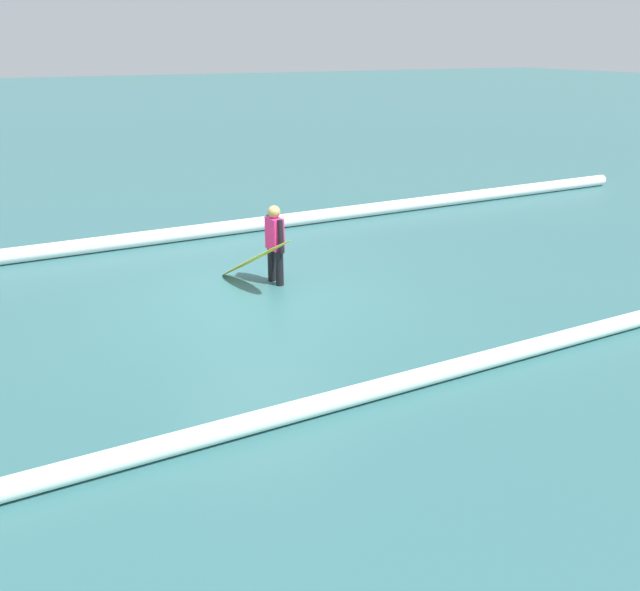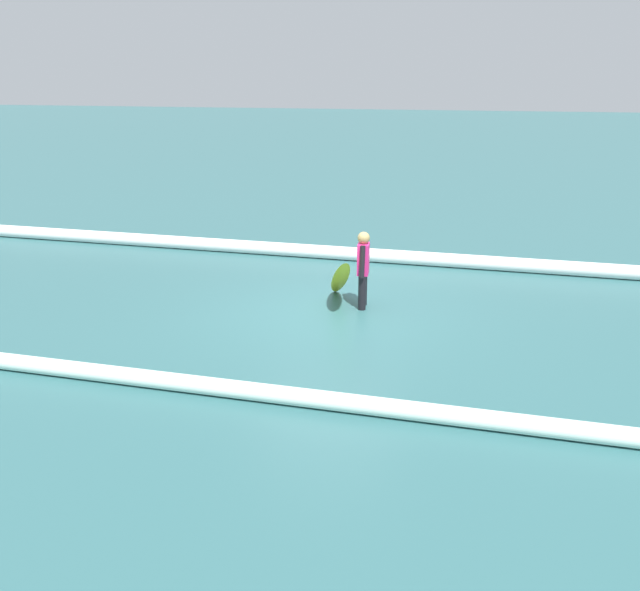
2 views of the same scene
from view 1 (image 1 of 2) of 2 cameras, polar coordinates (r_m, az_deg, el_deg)
The scene contains 5 objects.
ground_plane at distance 10.64m, azimuth -5.66°, elevation -0.13°, with size 164.98×164.98×0.00m, color #2F5F61.
surfer at distance 10.99m, azimuth -4.12°, elevation 4.99°, with size 0.24×0.58×1.41m.
surfboard at distance 10.88m, azimuth -5.99°, elevation 3.34°, with size 0.91×1.84×1.09m.
wave_crest_foreground at distance 14.29m, azimuth -7.53°, elevation 6.21°, with size 0.31×0.31×23.19m, color white.
wave_crest_midground at distance 7.57m, azimuth 4.27°, elevation -8.73°, with size 0.24×0.24×16.96m, color white.
Camera 1 is at (3.38, 9.27, 3.97)m, focal length 35.23 mm.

